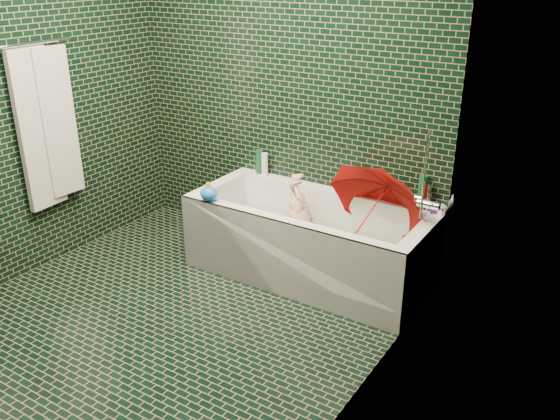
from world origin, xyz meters
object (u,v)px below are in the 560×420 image
Objects in this scene: bath_toy at (209,193)px; child at (305,231)px; umbrella at (369,214)px; rubber_duck at (413,203)px; bathtub at (308,248)px.

child is at bearing 26.56° from bath_toy.
umbrella is 6.32× the size of rubber_duck.
bathtub reaches higher than child.
bath_toy is (-1.25, -0.65, 0.02)m from rubber_duck.
bathtub is 0.81m from bath_toy.
rubber_duck is 0.73× the size of bath_toy.
child is 5.54× the size of bath_toy.
umbrella reaches higher than child.
umbrella is at bearing 8.39° from bathtub.
bath_toy reaches higher than child.
child is 7.55× the size of rubber_duck.
bathtub is 0.55m from umbrella.
child is 0.74m from bath_toy.
umbrella is (0.49, 0.00, 0.24)m from child.
bath_toy is at bearing -75.56° from child.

